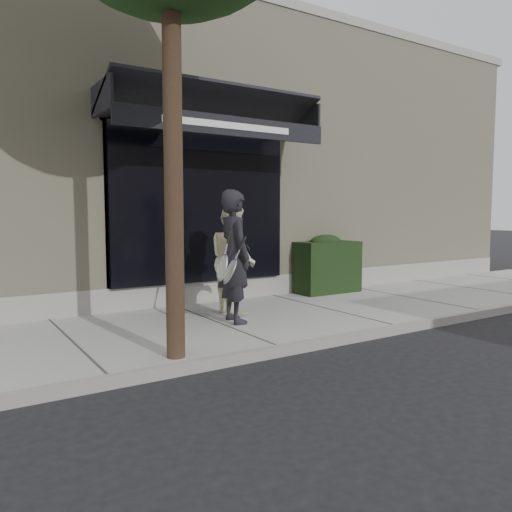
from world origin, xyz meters
TOP-DOWN VIEW (x-y plane):
  - ground at (0.00, 0.00)m, footprint 80.00×80.00m
  - sidewalk at (0.00, 0.00)m, footprint 20.00×3.00m
  - curb at (0.00, -1.55)m, footprint 20.00×0.10m
  - building_facade at (-0.01, 4.96)m, footprint 14.30×8.04m
  - hedge at (1.10, 1.25)m, footprint 1.30×0.70m
  - pedestrian_front at (-1.78, -0.13)m, footprint 0.79×0.91m
  - pedestrian_back at (-1.48, 0.45)m, footprint 0.75×0.90m

SIDE VIEW (x-z plane):
  - ground at x=0.00m, z-range 0.00..0.00m
  - sidewalk at x=0.00m, z-range 0.00..0.12m
  - curb at x=0.00m, z-range 0.00..0.14m
  - hedge at x=1.10m, z-range 0.09..1.23m
  - pedestrian_back at x=-1.48m, z-range 0.12..1.82m
  - pedestrian_front at x=-1.78m, z-range 0.12..2.01m
  - building_facade at x=-0.01m, z-range -0.08..5.56m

